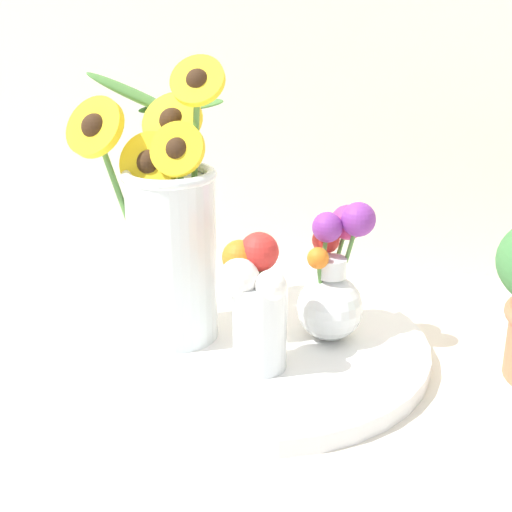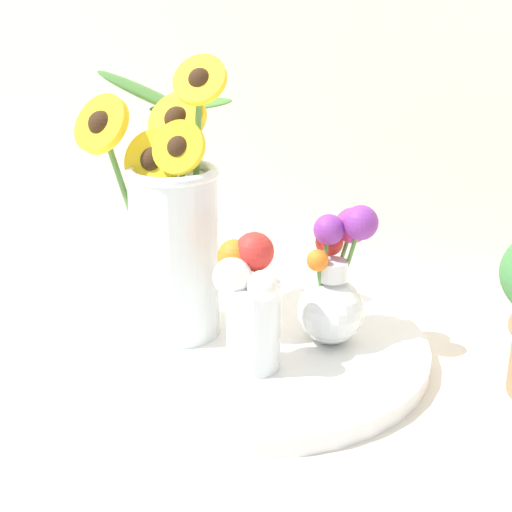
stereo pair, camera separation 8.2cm
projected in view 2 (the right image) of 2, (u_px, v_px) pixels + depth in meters
ground_plane at (220, 381)px, 0.81m from camera, size 6.00×6.00×0.00m
serving_tray at (256, 348)px, 0.87m from camera, size 0.42×0.42×0.02m
mason_jar_sunflowers at (173, 229)px, 0.84m from camera, size 0.19×0.18×0.33m
vase_small_center at (250, 301)px, 0.78m from camera, size 0.08×0.07×0.15m
vase_bulb_right at (335, 284)px, 0.84m from camera, size 0.09×0.10×0.17m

